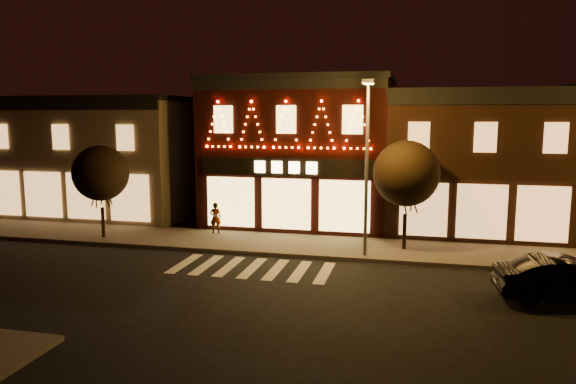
% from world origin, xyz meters
% --- Properties ---
extents(ground, '(120.00, 120.00, 0.00)m').
position_xyz_m(ground, '(0.00, 0.00, 0.00)').
color(ground, black).
rests_on(ground, ground).
extents(sidewalk_far, '(44.00, 4.00, 0.15)m').
position_xyz_m(sidewalk_far, '(2.00, 8.00, 0.07)').
color(sidewalk_far, '#47423D').
rests_on(sidewalk_far, ground).
extents(building_left, '(12.20, 8.28, 7.30)m').
position_xyz_m(building_left, '(-13.00, 13.99, 3.66)').
color(building_left, '#685D4A').
rests_on(building_left, ground).
extents(building_pulp, '(10.20, 8.34, 8.30)m').
position_xyz_m(building_pulp, '(0.00, 13.98, 4.16)').
color(building_pulp, black).
rests_on(building_pulp, ground).
extents(building_right_a, '(9.20, 8.28, 7.50)m').
position_xyz_m(building_right_a, '(9.50, 13.99, 3.76)').
color(building_right_a, '#361E13').
rests_on(building_right_a, ground).
extents(streetlamp_mid, '(0.49, 1.73, 7.53)m').
position_xyz_m(streetlamp_mid, '(4.37, 6.38, 4.57)').
color(streetlamp_mid, '#59595E').
rests_on(streetlamp_mid, sidewalk_far).
extents(tree_left, '(2.75, 2.75, 4.60)m').
position_xyz_m(tree_left, '(-8.75, 7.08, 3.37)').
color(tree_left, black).
rests_on(tree_left, sidewalk_far).
extents(tree_right, '(2.97, 2.97, 4.96)m').
position_xyz_m(tree_right, '(6.00, 8.05, 3.62)').
color(tree_right, black).
rests_on(tree_right, sidewalk_far).
extents(dark_sedan, '(4.74, 2.06, 1.52)m').
position_xyz_m(dark_sedan, '(11.45, 2.62, 0.76)').
color(dark_sedan, black).
rests_on(dark_sedan, ground).
extents(pedestrian, '(0.66, 0.50, 1.61)m').
position_xyz_m(pedestrian, '(-3.58, 9.19, 0.96)').
color(pedestrian, gray).
rests_on(pedestrian, sidewalk_far).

